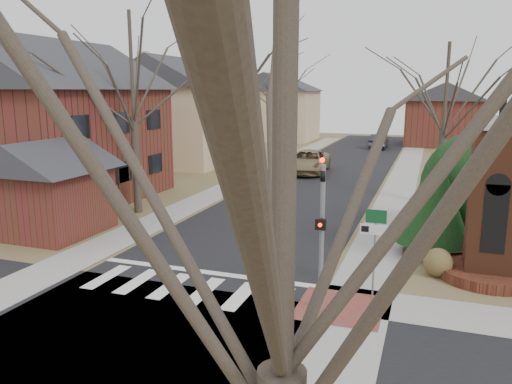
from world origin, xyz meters
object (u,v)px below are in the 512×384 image
at_px(sign_post, 375,236).
at_px(distant_car, 379,141).
at_px(pickup_truck, 308,162).
at_px(brick_gate_monument, 492,215).
at_px(traffic_signal_pole, 322,223).

bearing_deg(sign_post, distant_car, 95.65).
bearing_deg(sign_post, pickup_truck, 108.44).
relative_size(sign_post, brick_gate_monument, 0.42).
xyz_separation_m(pickup_truck, distant_car, (3.37, 18.29, -0.08)).
distance_m(sign_post, brick_gate_monument, 4.55).
relative_size(traffic_signal_pole, brick_gate_monument, 0.69).
distance_m(pickup_truck, distant_car, 18.60).
height_order(brick_gate_monument, distant_car, brick_gate_monument).
distance_m(traffic_signal_pole, sign_post, 2.02).
height_order(pickup_truck, distant_car, pickup_truck).
distance_m(sign_post, pickup_truck, 23.30).
bearing_deg(traffic_signal_pole, distant_car, 93.70).
relative_size(pickup_truck, distant_car, 1.31).
height_order(brick_gate_monument, pickup_truck, brick_gate_monument).
distance_m(brick_gate_monument, distant_car, 38.12).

